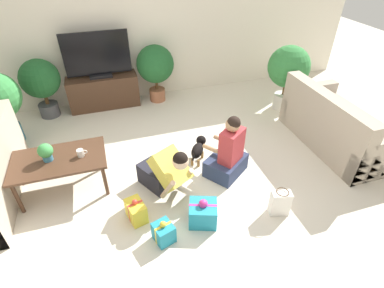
{
  "coord_description": "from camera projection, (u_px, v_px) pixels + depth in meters",
  "views": [
    {
      "loc": [
        -0.76,
        -2.76,
        2.68
      ],
      "look_at": [
        0.17,
        0.16,
        0.45
      ],
      "focal_mm": 28.0,
      "sensor_mm": 36.0,
      "label": 1
    }
  ],
  "objects": [
    {
      "name": "potted_plant_corner_right",
      "position": [
        288.0,
        69.0,
        5.04
      ],
      "size": [
        0.7,
        0.7,
        1.13
      ],
      "color": "beige",
      "rests_on": "ground_plane"
    },
    {
      "name": "tv",
      "position": [
        97.0,
        57.0,
        4.98
      ],
      "size": [
        1.08,
        0.2,
        0.77
      ],
      "color": "black",
      "rests_on": "tv_console"
    },
    {
      "name": "mug",
      "position": [
        81.0,
        153.0,
        3.53
      ],
      "size": [
        0.12,
        0.08,
        0.09
      ],
      "color": "silver",
      "rests_on": "coffee_table"
    },
    {
      "name": "ground_plane",
      "position": [
        184.0,
        181.0,
        3.89
      ],
      "size": [
        16.0,
        16.0,
        0.0
      ],
      "primitive_type": "plane",
      "color": "beige"
    },
    {
      "name": "coffee_table",
      "position": [
        59.0,
        162.0,
        3.55
      ],
      "size": [
        1.08,
        0.65,
        0.47
      ],
      "color": "#472D1E",
      "rests_on": "ground_plane"
    },
    {
      "name": "potted_plant_back_left",
      "position": [
        41.0,
        81.0,
        4.88
      ],
      "size": [
        0.63,
        0.63,
        1.0
      ],
      "color": "#4C4C51",
      "rests_on": "ground_plane"
    },
    {
      "name": "gift_box_a",
      "position": [
        203.0,
        213.0,
        3.29
      ],
      "size": [
        0.38,
        0.36,
        0.33
      ],
      "rotation": [
        0.0,
        0.0,
        -0.34
      ],
      "color": "teal",
      "rests_on": "ground_plane"
    },
    {
      "name": "gift_box_b",
      "position": [
        164.0,
        232.0,
        3.1
      ],
      "size": [
        0.24,
        0.25,
        0.28
      ],
      "rotation": [
        0.0,
        0.0,
        0.3
      ],
      "color": "teal",
      "rests_on": "ground_plane"
    },
    {
      "name": "gift_bag_a",
      "position": [
        280.0,
        203.0,
        3.37
      ],
      "size": [
        0.24,
        0.17,
        0.34
      ],
      "rotation": [
        0.0,
        0.0,
        -0.23
      ],
      "color": "white",
      "rests_on": "ground_plane"
    },
    {
      "name": "dog",
      "position": [
        198.0,
        148.0,
        4.15
      ],
      "size": [
        0.33,
        0.43,
        0.3
      ],
      "rotation": [
        0.0,
        0.0,
        2.54
      ],
      "color": "black",
      "rests_on": "ground_plane"
    },
    {
      "name": "person_sitting",
      "position": [
        228.0,
        154.0,
        3.85
      ],
      "size": [
        0.66,
        0.63,
        0.88
      ],
      "rotation": [
        0.0,
        0.0,
        3.77
      ],
      "color": "#283351",
      "rests_on": "ground_plane"
    },
    {
      "name": "sofa_right",
      "position": [
        337.0,
        127.0,
        4.39
      ],
      "size": [
        0.91,
        1.73,
        0.86
      ],
      "rotation": [
        0.0,
        0.0,
        1.57
      ],
      "color": "tan",
      "rests_on": "ground_plane"
    },
    {
      "name": "person_kneeling",
      "position": [
        165.0,
        171.0,
        3.57
      ],
      "size": [
        0.62,
        0.79,
        0.74
      ],
      "rotation": [
        0.0,
        0.0,
        0.5
      ],
      "color": "#23232D",
      "rests_on": "ground_plane"
    },
    {
      "name": "gift_box_c",
      "position": [
        136.0,
        211.0,
        3.33
      ],
      "size": [
        0.23,
        0.3,
        0.3
      ],
      "rotation": [
        0.0,
        0.0,
        0.25
      ],
      "color": "yellow",
      "rests_on": "ground_plane"
    },
    {
      "name": "tabletop_plant",
      "position": [
        46.0,
        152.0,
        3.43
      ],
      "size": [
        0.17,
        0.17,
        0.22
      ],
      "color": "#336B84",
      "rests_on": "coffee_table"
    },
    {
      "name": "potted_plant_back_right",
      "position": [
        155.0,
        66.0,
        5.32
      ],
      "size": [
        0.67,
        0.67,
        1.04
      ],
      "color": "#A36042",
      "rests_on": "ground_plane"
    },
    {
      "name": "tv_console",
      "position": [
        104.0,
        92.0,
        5.35
      ],
      "size": [
        1.21,
        0.38,
        0.57
      ],
      "color": "#472D1E",
      "rests_on": "ground_plane"
    },
    {
      "name": "wall_back",
      "position": [
        140.0,
        26.0,
        5.15
      ],
      "size": [
        8.4,
        0.06,
        2.6
      ],
      "color": "silver",
      "rests_on": "ground_plane"
    }
  ]
}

